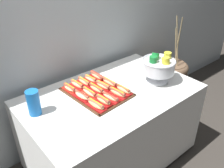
{
  "coord_description": "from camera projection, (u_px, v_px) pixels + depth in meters",
  "views": [
    {
      "loc": [
        -1.09,
        -1.31,
        1.87
      ],
      "look_at": [
        0.04,
        0.05,
        0.81
      ],
      "focal_mm": 38.95,
      "sensor_mm": 36.0,
      "label": 1
    }
  ],
  "objects": [
    {
      "name": "hot_dog_6",
      "position": [
        90.0,
        93.0,
        1.97
      ],
      "size": [
        0.07,
        0.18,
        0.06
      ],
      "color": "red",
      "rests_on": "serving_tray"
    },
    {
      "name": "floor_vase",
      "position": [
        169.0,
        84.0,
        3.09
      ],
      "size": [
        0.49,
        0.49,
        1.16
      ],
      "color": "brown",
      "rests_on": "ground_plane"
    },
    {
      "name": "buffet_table",
      "position": [
        111.0,
        126.0,
        2.21
      ],
      "size": [
        1.47,
        0.9,
        0.76
      ],
      "color": "white",
      "rests_on": "ground_plane"
    },
    {
      "name": "hot_dog_10",
      "position": [
        70.0,
        88.0,
        2.03
      ],
      "size": [
        0.08,
        0.16,
        0.06
      ],
      "color": "red",
      "rests_on": "serving_tray"
    },
    {
      "name": "hot_dog_13",
      "position": [
        91.0,
        79.0,
        2.17
      ],
      "size": [
        0.08,
        0.16,
        0.05
      ],
      "color": "red",
      "rests_on": "serving_tray"
    },
    {
      "name": "hot_dog_0",
      "position": [
        96.0,
        105.0,
        1.83
      ],
      "size": [
        0.08,
        0.18,
        0.06
      ],
      "color": "red",
      "rests_on": "serving_tray"
    },
    {
      "name": "hot_dog_9",
      "position": [
        110.0,
        83.0,
        2.11
      ],
      "size": [
        0.07,
        0.18,
        0.06
      ],
      "color": "red",
      "rests_on": "serving_tray"
    },
    {
      "name": "hot_dog_7",
      "position": [
        97.0,
        89.0,
        2.02
      ],
      "size": [
        0.07,
        0.18,
        0.06
      ],
      "color": "#B21414",
      "rests_on": "serving_tray"
    },
    {
      "name": "ground_plane",
      "position": [
        112.0,
        157.0,
        2.42
      ],
      "size": [
        10.0,
        10.0,
        0.0
      ],
      "primitive_type": "plane",
      "color": "#38332D"
    },
    {
      "name": "hot_dog_12",
      "position": [
        84.0,
        82.0,
        2.12
      ],
      "size": [
        0.06,
        0.17,
        0.06
      ],
      "color": "red",
      "rests_on": "serving_tray"
    },
    {
      "name": "serving_tray",
      "position": [
        97.0,
        92.0,
        2.03
      ],
      "size": [
        0.44,
        0.55,
        0.01
      ],
      "color": "#472B19",
      "rests_on": "buffet_table"
    },
    {
      "name": "cup_stack",
      "position": [
        34.0,
        103.0,
        1.74
      ],
      "size": [
        0.09,
        0.09,
        0.2
      ],
      "color": "blue",
      "rests_on": "buffet_table"
    },
    {
      "name": "hot_dog_3",
      "position": [
        117.0,
        93.0,
        1.96
      ],
      "size": [
        0.08,
        0.18,
        0.06
      ],
      "color": "red",
      "rests_on": "serving_tray"
    },
    {
      "name": "hot_dog_2",
      "position": [
        110.0,
        97.0,
        1.92
      ],
      "size": [
        0.08,
        0.17,
        0.06
      ],
      "color": "red",
      "rests_on": "serving_tray"
    },
    {
      "name": "hot_dog_1",
      "position": [
        103.0,
        101.0,
        1.87
      ],
      "size": [
        0.07,
        0.16,
        0.06
      ],
      "color": "#B21414",
      "rests_on": "serving_tray"
    },
    {
      "name": "punch_bowl",
      "position": [
        159.0,
        66.0,
        2.12
      ],
      "size": [
        0.3,
        0.3,
        0.27
      ],
      "color": "silver",
      "rests_on": "buffet_table"
    },
    {
      "name": "back_wall",
      "position": [
        70.0,
        14.0,
        2.13
      ],
      "size": [
        6.0,
        0.1,
        2.6
      ],
      "primitive_type": "cube",
      "color": "#B2BCC1",
      "rests_on": "ground_plane"
    },
    {
      "name": "hot_dog_8",
      "position": [
        103.0,
        86.0,
        2.06
      ],
      "size": [
        0.08,
        0.18,
        0.06
      ],
      "color": "#B21414",
      "rests_on": "serving_tray"
    },
    {
      "name": "hot_dog_4",
      "position": [
        123.0,
        90.0,
        2.0
      ],
      "size": [
        0.07,
        0.16,
        0.06
      ],
      "color": "red",
      "rests_on": "serving_tray"
    },
    {
      "name": "hot_dog_14",
      "position": [
        97.0,
        76.0,
        2.21
      ],
      "size": [
        0.07,
        0.18,
        0.06
      ],
      "color": "#B21414",
      "rests_on": "serving_tray"
    },
    {
      "name": "hot_dog_11",
      "position": [
        77.0,
        85.0,
        2.07
      ],
      "size": [
        0.08,
        0.17,
        0.06
      ],
      "color": "red",
      "rests_on": "serving_tray"
    },
    {
      "name": "hot_dog_5",
      "position": [
        82.0,
        96.0,
        1.93
      ],
      "size": [
        0.09,
        0.18,
        0.06
      ],
      "color": "#B21414",
      "rests_on": "serving_tray"
    }
  ]
}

